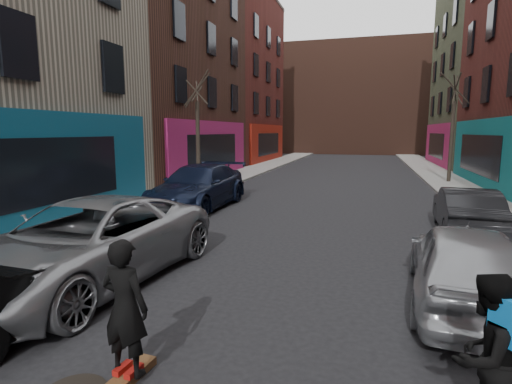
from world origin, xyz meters
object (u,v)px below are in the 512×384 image
Objects in this scene: parked_right_far at (466,264)px; pedestrian at (486,356)px; parked_left_end at (198,187)px; skateboarder at (125,308)px; skateboard at (129,377)px; tree_left_far at (198,121)px; parked_left_far at (87,242)px; tree_right_far at (453,119)px; parked_right_end at (466,210)px.

parked_right_far is 3.17m from pedestrian.
skateboarder is at bearing -69.13° from parked_left_end.
skateboard is 3.80m from pedestrian.
parked_left_far is (3.00, -11.94, -2.58)m from tree_left_far.
tree_left_far is 17.16m from pedestrian.
parked_right_far is (7.79, -6.79, -0.10)m from parked_left_end.
skateboard is (-4.21, -3.30, -0.67)m from parked_right_far.
pedestrian is at bearing -98.97° from tree_right_far.
tree_right_far is 14.98m from parked_left_end.
parked_left_end is 10.34m from parked_right_far.
pedestrian is at bearing -172.59° from skateboarder.
parked_left_end reaches higher than parked_right_end.
tree_left_far is 8.12× the size of skateboard.
skateboard is at bearing -69.16° from tree_left_far.
pedestrian is at bearing 86.24° from parked_right_far.
parked_left_far is 3.56× the size of skateboarder.
parked_left_end is (-10.49, -10.33, -2.72)m from tree_right_far.
tree_left_far is 15.62m from skateboarder.
skateboarder reaches higher than parked_right_end.
parked_left_end is at bearing -135.45° from tree_right_far.
skateboard is (3.58, -10.09, -0.76)m from parked_left_end.
skateboarder is at bearing 43.32° from parked_right_far.
tree_left_far is at bearing -154.18° from tree_right_far.
parked_right_end is at bearing -8.17° from parked_left_end.
skateboarder is at bearing -69.16° from tree_left_far.
parked_right_end is 5.01× the size of skateboard.
tree_left_far is 4.04× the size of skateboarder.
parked_right_end is (1.10, 5.30, -0.06)m from parked_right_far.
tree_right_far is 20.68m from pedestrian.
parked_right_end is at bearing -97.71° from tree_right_far.
parked_left_end is at bearing -66.25° from tree_left_far.
parked_right_far is at bearing 81.29° from parked_right_end.
tree_left_far reaches higher than parked_left_end.
parked_left_far reaches higher than skateboard.
skateboard is at bearing -38.00° from pedestrian.
parked_right_far is 5.39m from skateboard.
parked_left_end is 9.02m from parked_right_end.
parked_left_far is 6.62m from pedestrian.
skateboarder is (3.58, -10.09, 0.09)m from parked_left_end.
skateboarder reaches higher than parked_left_far.
skateboarder is at bearing -40.80° from parked_left_far.
tree_left_far reaches higher than parked_right_end.
parked_left_far reaches higher than parked_right_end.
parked_left_far is at bearing -80.49° from parked_left_end.
skateboarder reaches higher than pedestrian.
parked_left_far is 7.16× the size of skateboard.
parked_left_end is 1.33× the size of parked_right_far.
skateboarder is (-5.31, -8.60, 0.24)m from parked_right_end.
skateboarder is 0.99× the size of pedestrian.
pedestrian reaches higher than parked_right_end.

